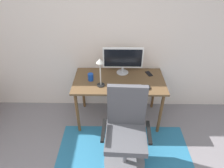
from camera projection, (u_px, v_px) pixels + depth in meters
name	position (u px, v px, depth m)	size (l,w,h in m)	color
wall_back	(86.00, 34.00, 2.87)	(6.00, 0.10, 2.60)	silver
area_rug	(124.00, 156.00, 2.64)	(1.83, 1.09, 0.01)	teal
desk	(119.00, 84.00, 2.87)	(1.33, 0.69, 0.76)	brown
monitor	(123.00, 59.00, 2.85)	(0.59, 0.18, 0.42)	#B2B2B7
keyboard	(126.00, 88.00, 2.65)	(0.43, 0.13, 0.02)	white
computer_mouse	(148.00, 87.00, 2.65)	(0.06, 0.10, 0.03)	black
coffee_cup	(91.00, 77.00, 2.79)	(0.08, 0.08, 0.11)	#123EA3
cell_phone	(149.00, 74.00, 2.96)	(0.07, 0.14, 0.01)	black
desk_lamp	(100.00, 67.00, 2.54)	(0.11, 0.11, 0.42)	black
office_chair	(126.00, 136.00, 2.35)	(0.57, 0.53, 1.11)	slate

